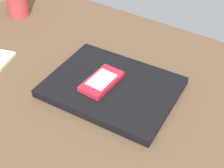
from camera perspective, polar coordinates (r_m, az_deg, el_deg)
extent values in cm
cube|color=brown|center=(74.40, -1.78, -3.74)|extent=(120.00, 80.00, 3.00)
cube|color=black|center=(75.13, 0.00, -0.57)|extent=(31.80, 24.98, 2.03)
cube|color=red|center=(74.36, -1.94, 0.49)|extent=(6.06, 11.17, 1.12)
cube|color=white|center=(73.96, -1.95, 0.87)|extent=(4.71, 6.93, 0.14)
cylinder|color=#B23338|center=(109.83, -17.02, 14.37)|extent=(7.04, 7.04, 9.71)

